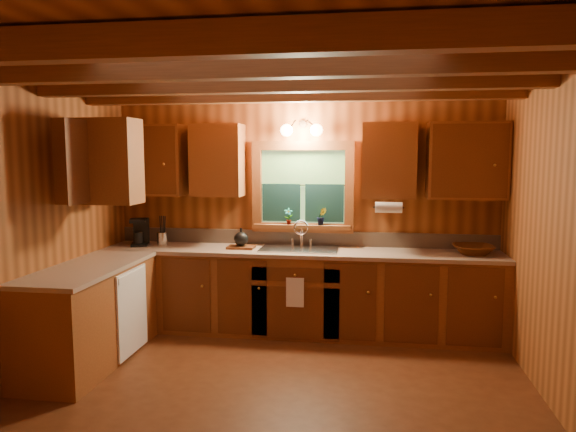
{
  "coord_description": "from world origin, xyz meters",
  "views": [
    {
      "loc": [
        0.73,
        -3.94,
        1.9
      ],
      "look_at": [
        0.0,
        0.8,
        1.35
      ],
      "focal_mm": 33.29,
      "sensor_mm": 36.0,
      "label": 1
    }
  ],
  "objects_px": {
    "sink": "(299,254)",
    "coffee_maker": "(140,232)",
    "cutting_board": "(241,247)",
    "wicker_basket": "(473,250)"
  },
  "relations": [
    {
      "from": "wicker_basket",
      "to": "sink",
      "type": "bearing_deg",
      "value": 179.56
    },
    {
      "from": "sink",
      "to": "wicker_basket",
      "type": "relative_size",
      "value": 2.07
    },
    {
      "from": "cutting_board",
      "to": "wicker_basket",
      "type": "bearing_deg",
      "value": 0.05
    },
    {
      "from": "sink",
      "to": "coffee_maker",
      "type": "bearing_deg",
      "value": -179.83
    },
    {
      "from": "sink",
      "to": "coffee_maker",
      "type": "distance_m",
      "value": 1.79
    },
    {
      "from": "sink",
      "to": "cutting_board",
      "type": "bearing_deg",
      "value": -177.73
    },
    {
      "from": "cutting_board",
      "to": "wicker_basket",
      "type": "xyz_separation_m",
      "value": [
        2.4,
        0.01,
        0.04
      ]
    },
    {
      "from": "coffee_maker",
      "to": "cutting_board",
      "type": "bearing_deg",
      "value": -21.51
    },
    {
      "from": "coffee_maker",
      "to": "wicker_basket",
      "type": "xyz_separation_m",
      "value": [
        3.56,
        -0.01,
        -0.1
      ]
    },
    {
      "from": "sink",
      "to": "coffee_maker",
      "type": "relative_size",
      "value": 2.73
    }
  ]
}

